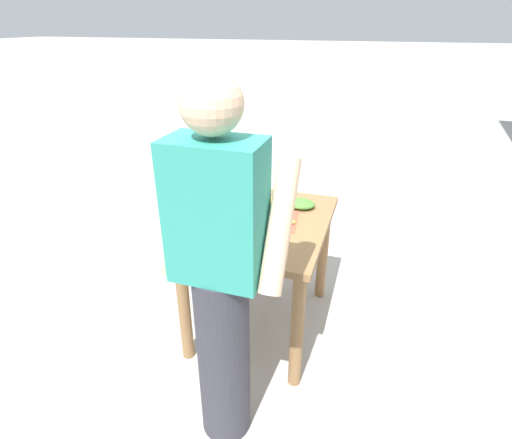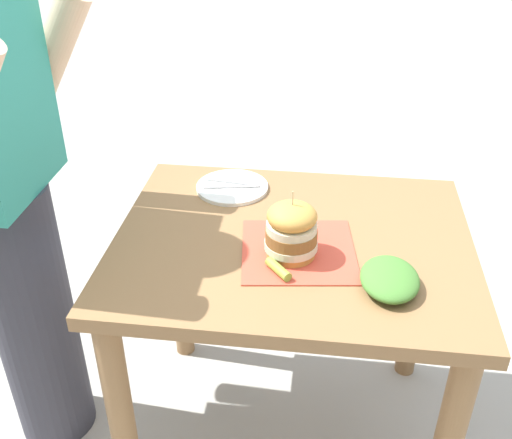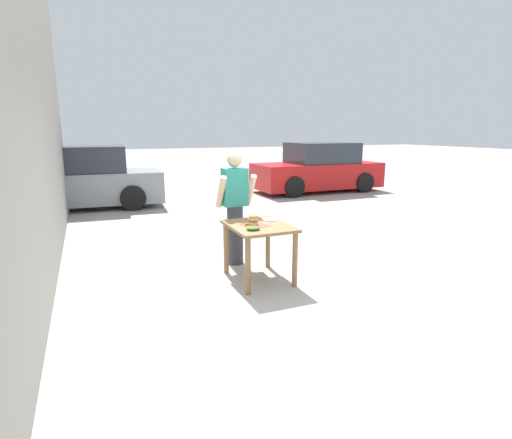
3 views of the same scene
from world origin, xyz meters
The scene contains 11 objects.
ground_plane centered at (0.00, 0.00, 0.00)m, with size 80.00×80.00×0.00m, color #ADAAA3.
patio_table centered at (0.00, 0.00, 0.63)m, with size 0.77×0.96×0.77m.
serving_paper centered at (-0.06, -0.02, 0.77)m, with size 0.29×0.29×0.00m, color #D64C38.
sandwich centered at (-0.08, 0.00, 0.85)m, with size 0.14×0.14×0.18m.
pickle_spear centered at (-0.17, 0.02, 0.79)m, with size 0.02×0.02×0.08m, color #8EA83D.
side_plate_with_forks centered at (0.25, 0.21, 0.78)m, with size 0.22×0.22×0.02m.
side_salad centered at (-0.18, -0.24, 0.80)m, with size 0.18×0.14×0.05m, color #477F33.
diner_across_table centered at (-0.06, 0.76, 0.88)m, with size 0.55×0.35×1.69m.
building_wall centered at (-2.69, 1.39, 2.74)m, with size 0.30×10.00×5.49m, color gray.
parked_car_near_curb centered at (5.03, 6.67, 0.72)m, with size 4.20×1.84×1.60m.
parked_car_mid_block centered at (-2.24, 6.57, 0.72)m, with size 4.30×2.03×1.60m.
Camera 3 is at (-2.05, -4.74, 2.00)m, focal length 28.00 mm.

